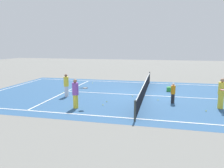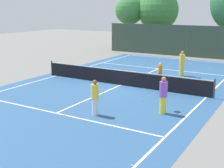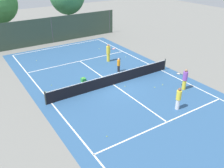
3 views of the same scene
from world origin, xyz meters
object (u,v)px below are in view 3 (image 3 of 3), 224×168
player_1 (178,98)px  tennis_ball_2 (120,76)px  tennis_ball_3 (99,49)px  tennis_ball_12 (155,87)px  tennis_ball_5 (51,85)px  tennis_ball_9 (46,92)px  tennis_ball_10 (36,61)px  tennis_ball_8 (126,57)px  player_0 (108,53)px  ball_crate (83,80)px  tennis_ball_6 (107,136)px  player_2 (185,79)px  player_3 (119,65)px  tennis_ball_1 (120,62)px  tennis_ball_13 (125,86)px  tennis_ball_11 (163,85)px  tennis_ball_7 (174,119)px

player_1 → tennis_ball_2: size_ratio=25.64×
tennis_ball_3 → tennis_ball_12: (-1.08, -10.99, 0.00)m
tennis_ball_5 → tennis_ball_9: bearing=-132.9°
player_1 → tennis_ball_10: 15.62m
tennis_ball_2 → tennis_ball_8: bearing=47.9°
player_0 → tennis_ball_2: player_0 is taller
player_1 → ball_crate: bearing=115.8°
tennis_ball_2 → player_1: bearing=-86.7°
tennis_ball_6 → tennis_ball_10: same height
player_2 → player_1: bearing=-145.3°
ball_crate → player_3: bearing=2.2°
tennis_ball_10 → player_1: bearing=-69.2°
ball_crate → tennis_ball_2: (3.24, -0.81, -0.15)m
player_1 → tennis_ball_5: size_ratio=25.64×
tennis_ball_3 → tennis_ball_6: 16.16m
player_0 → tennis_ball_9: bearing=-159.6°
player_2 → tennis_ball_6: (-8.46, -1.72, -0.89)m
tennis_ball_12 → tennis_ball_1: bearing=83.2°
player_0 → tennis_ball_12: bearing=-89.4°
player_3 → tennis_ball_6: 9.62m
tennis_ball_8 → tennis_ball_13: bearing=-126.2°
tennis_ball_1 → tennis_ball_10: 8.77m
tennis_ball_3 → player_0: bearing=-106.5°
tennis_ball_12 → tennis_ball_2: bearing=110.0°
tennis_ball_12 → tennis_ball_13: bearing=142.9°
tennis_ball_11 → tennis_ball_12: (-0.87, 0.02, 0.00)m
player_3 → tennis_ball_13: (-1.29, -2.83, -0.66)m
tennis_ball_13 → tennis_ball_10: bearing=114.3°
player_1 → tennis_ball_10: size_ratio=25.64×
player_0 → tennis_ball_11: size_ratio=28.00×
tennis_ball_7 → player_3: bearing=81.1°
tennis_ball_7 → tennis_ball_9: size_ratio=1.00×
player_3 → tennis_ball_7: (-1.32, -8.46, -0.66)m
tennis_ball_13 → tennis_ball_5: bearing=145.1°
tennis_ball_5 → tennis_ball_7: bearing=-61.1°
tennis_ball_5 → tennis_ball_13: 6.21m
player_1 → tennis_ball_13: size_ratio=25.64×
tennis_ball_3 → tennis_ball_8: bearing=-75.1°
tennis_ball_1 → tennis_ball_10: same height
player_2 → tennis_ball_13: (-3.77, 2.96, -0.89)m
player_1 → player_2: (2.65, 1.83, 0.06)m
tennis_ball_9 → tennis_ball_8: bearing=16.1°
player_2 → tennis_ball_2: bearing=122.1°
player_1 → tennis_ball_13: 4.99m
tennis_ball_12 → tennis_ball_13: size_ratio=1.00×
player_1 → tennis_ball_12: player_1 is taller
ball_crate → player_2: bearing=-42.0°
ball_crate → player_1: bearing=-64.2°
tennis_ball_1 → tennis_ball_12: (-0.73, -6.14, 0.00)m
player_2 → tennis_ball_7: bearing=-145.0°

